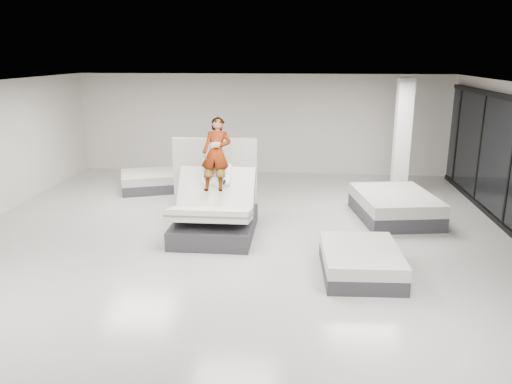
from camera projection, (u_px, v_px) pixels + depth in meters
room at (231, 174)px, 9.47m from camera, size 14.00×14.04×3.20m
hero_bed at (215, 216)px, 10.73m from camera, size 1.69×2.22×1.50m
person at (217, 169)px, 10.81m from camera, size 0.62×1.65×1.16m
remote at (224, 182)px, 10.50m from camera, size 0.05×0.14×0.08m
divider_panel at (215, 176)px, 12.20m from camera, size 2.04×0.24×1.86m
flat_bed_right_far at (395, 206)px, 11.87m from camera, size 2.02×2.48×0.61m
flat_bed_right_near at (361, 261)px, 8.85m from camera, size 1.41×1.83×0.49m
flat_bed_left_far at (155, 181)px, 14.43m from camera, size 2.24×1.96×0.51m
column at (402, 139)px, 13.42m from camera, size 0.40×0.40×3.20m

